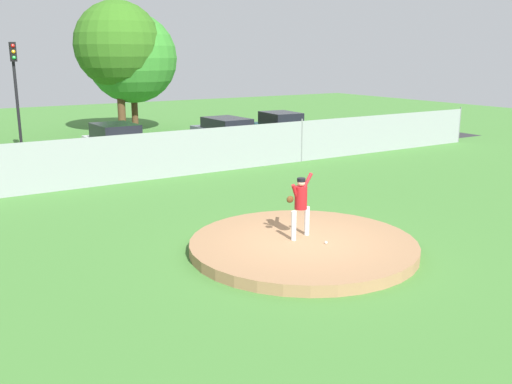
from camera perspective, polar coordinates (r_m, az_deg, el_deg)
name	(u,v)px	position (r m, az deg, el deg)	size (l,w,h in m)	color
ground_plane	(197,201)	(19.51, -5.90, -0.89)	(80.00, 80.00, 0.00)	#427A33
asphalt_strip	(115,162)	(27.22, -13.93, 2.95)	(44.00, 7.00, 0.01)	#2B2B2D
pitchers_mound	(303,246)	(14.56, 4.74, -5.40)	(5.78, 5.78, 0.28)	#99704C
pitcher_youth	(300,201)	(14.48, 4.48, -0.93)	(0.80, 0.32, 1.67)	silver
baseball	(326,243)	(14.31, 7.04, -5.06)	(0.07, 0.07, 0.07)	white
chainlink_fence	(152,156)	(22.89, -10.44, 3.55)	(37.09, 0.07, 1.99)	gray
parked_car_white	(116,144)	(27.25, -13.88, 4.72)	(2.05, 4.21, 1.75)	silver
parked_car_teal	(281,130)	(31.45, 2.48, 6.29)	(2.07, 4.13, 1.79)	#146066
parked_car_slate	(227,134)	(29.88, -2.94, 5.82)	(2.09, 4.69, 1.65)	slate
traffic_light_near	(15,80)	(29.90, -23.00, 10.31)	(0.28, 0.46, 5.44)	black
tree_broad_right	(118,45)	(36.45, -13.69, 14.13)	(5.26, 5.26, 8.05)	#4C331E
tree_bushy_near	(132,58)	(37.23, -12.34, 13.00)	(5.58, 5.58, 7.43)	#4C331E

